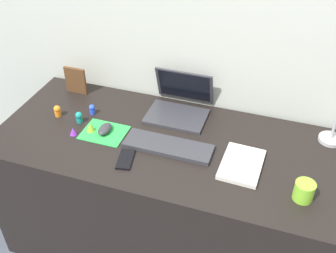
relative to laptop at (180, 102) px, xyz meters
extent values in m
plane|color=#474C56|center=(0.04, -0.26, -0.79)|extent=(6.00, 6.00, 0.00)
cube|color=beige|center=(0.04, 0.14, 0.03)|extent=(2.89, 0.05, 1.64)
cube|color=black|center=(0.04, -0.26, -0.42)|extent=(1.69, 0.71, 0.74)
cube|color=#333338|center=(0.00, -0.06, -0.05)|extent=(0.30, 0.21, 0.01)
cube|color=#333338|center=(0.00, 0.07, 0.06)|extent=(0.30, 0.07, 0.19)
cube|color=black|center=(0.00, 0.07, 0.06)|extent=(0.27, 0.05, 0.17)
cube|color=#333338|center=(0.04, -0.30, -0.04)|extent=(0.41, 0.13, 0.02)
cube|color=green|center=(-0.29, -0.29, -0.05)|extent=(0.21, 0.17, 0.00)
ellipsoid|color=#333338|center=(-0.29, -0.29, -0.03)|extent=(0.06, 0.10, 0.03)
cube|color=black|center=(-0.11, -0.44, -0.05)|extent=(0.09, 0.14, 0.01)
cylinder|color=#B7B7BC|center=(0.74, -0.01, -0.04)|extent=(0.11, 0.11, 0.02)
cube|color=silver|center=(0.38, -0.31, -0.04)|extent=(0.18, 0.25, 0.02)
cube|color=brown|center=(-0.59, -0.01, 0.02)|extent=(0.12, 0.02, 0.15)
cylinder|color=#8CDB33|center=(0.64, -0.42, -0.01)|extent=(0.08, 0.08, 0.08)
cylinder|color=teal|center=(-0.45, -0.25, -0.04)|extent=(0.03, 0.03, 0.03)
sphere|color=teal|center=(-0.45, -0.25, -0.01)|extent=(0.03, 0.03, 0.03)
cylinder|color=orange|center=(-0.58, -0.24, -0.04)|extent=(0.03, 0.03, 0.03)
sphere|color=orange|center=(-0.58, -0.24, -0.01)|extent=(0.04, 0.04, 0.04)
cone|color=#8CDB33|center=(-0.36, -0.30, -0.03)|extent=(0.05, 0.05, 0.05)
cone|color=purple|center=(-0.42, -0.35, -0.03)|extent=(0.03, 0.03, 0.04)
cylinder|color=blue|center=(-0.42, -0.17, -0.04)|extent=(0.03, 0.03, 0.03)
sphere|color=blue|center=(-0.42, -0.17, -0.01)|extent=(0.03, 0.03, 0.03)
camera|label=1|loc=(0.49, -1.64, 1.14)|focal=42.89mm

